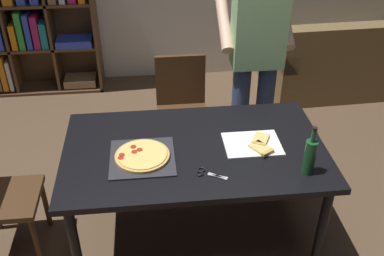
% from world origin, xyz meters
% --- Properties ---
extents(ground_plane, '(12.00, 12.00, 0.00)m').
position_xyz_m(ground_plane, '(0.00, 0.00, 0.00)').
color(ground_plane, brown).
extents(dining_table, '(1.66, 0.98, 0.75)m').
position_xyz_m(dining_table, '(0.00, 0.00, 0.68)').
color(dining_table, black).
rests_on(dining_table, ground_plane).
extents(chair_far_side, '(0.42, 0.42, 0.90)m').
position_xyz_m(chair_far_side, '(0.00, 0.98, 0.51)').
color(chair_far_side, '#472D19').
rests_on(chair_far_side, ground_plane).
extents(couch, '(1.73, 0.92, 0.85)m').
position_xyz_m(couch, '(1.90, 1.99, 0.30)').
color(couch, brown).
rests_on(couch, ground_plane).
extents(bookshelf, '(1.40, 0.35, 1.95)m').
position_xyz_m(bookshelf, '(-1.52, 2.38, 0.96)').
color(bookshelf, '#513823').
rests_on(bookshelf, ground_plane).
extents(person_serving_pizza, '(0.55, 0.54, 1.75)m').
position_xyz_m(person_serving_pizza, '(0.55, 0.76, 1.00)').
color(person_serving_pizza, '#38476B').
rests_on(person_serving_pizza, ground_plane).
extents(pepperoni_pizza_on_tray, '(0.40, 0.40, 0.04)m').
position_xyz_m(pepperoni_pizza_on_tray, '(-0.33, -0.08, 0.77)').
color(pepperoni_pizza_on_tray, '#2D2D33').
rests_on(pepperoni_pizza_on_tray, dining_table).
extents(pizza_slices_on_towel, '(0.36, 0.30, 0.03)m').
position_xyz_m(pizza_slices_on_towel, '(0.39, -0.02, 0.76)').
color(pizza_slices_on_towel, white).
rests_on(pizza_slices_on_towel, dining_table).
extents(wine_bottle, '(0.07, 0.07, 0.32)m').
position_xyz_m(wine_bottle, '(0.63, -0.32, 0.87)').
color(wine_bottle, '#194723').
rests_on(wine_bottle, dining_table).
extents(kitchen_scissors, '(0.19, 0.14, 0.01)m').
position_xyz_m(kitchen_scissors, '(0.04, -0.27, 0.76)').
color(kitchen_scissors, silver).
rests_on(kitchen_scissors, dining_table).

